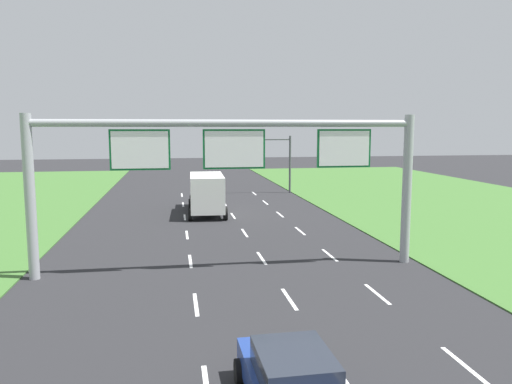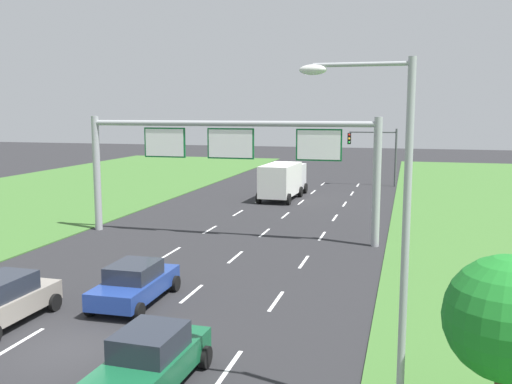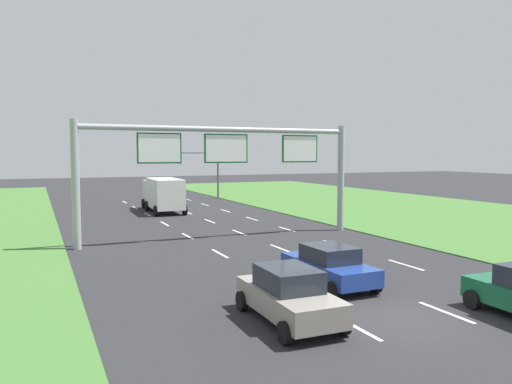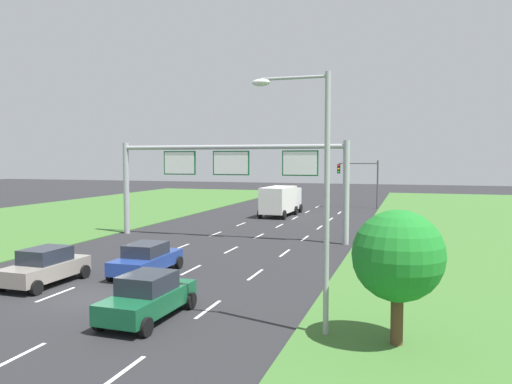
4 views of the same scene
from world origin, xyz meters
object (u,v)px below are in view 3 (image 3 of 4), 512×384
(sign_gantry, at_px, (225,158))
(traffic_light_mast, at_px, (202,165))
(box_truck, at_px, (163,193))
(car_near_red, at_px, (289,295))
(car_mid_lane, at_px, (329,265))

(sign_gantry, bearing_deg, traffic_light_mast, 75.36)
(box_truck, bearing_deg, traffic_light_mast, 58.07)
(car_near_red, relative_size, car_mid_lane, 0.96)
(traffic_light_mast, bearing_deg, box_truck, -123.88)
(car_mid_lane, height_order, sign_gantry, sign_gantry)
(car_mid_lane, distance_m, sign_gantry, 12.50)
(car_mid_lane, xyz_separation_m, box_truck, (-0.13, 27.18, 0.85))
(car_mid_lane, distance_m, traffic_light_mast, 38.23)
(car_mid_lane, distance_m, box_truck, 27.19)
(car_near_red, distance_m, box_truck, 30.52)
(car_near_red, relative_size, box_truck, 0.55)
(box_truck, bearing_deg, car_near_red, -94.23)
(car_mid_lane, bearing_deg, sign_gantry, 88.66)
(car_near_red, distance_m, car_mid_lane, 4.65)
(car_mid_lane, bearing_deg, traffic_light_mast, 78.78)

